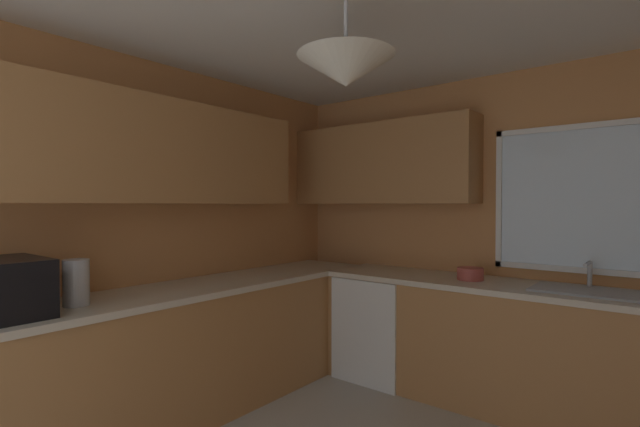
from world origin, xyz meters
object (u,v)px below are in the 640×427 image
dishwasher (381,326)px  bowl (470,274)px  microwave (1,288)px  sink_assembly (586,290)px  kettle (76,283)px

dishwasher → bowl: size_ratio=4.40×
microwave → bowl: bearing=61.2°
dishwasher → sink_assembly: bearing=1.4°
sink_assembly → microwave: bearing=-130.0°
dishwasher → sink_assembly: (1.49, 0.04, 0.47)m
dishwasher → bowl: bearing=2.3°
microwave → sink_assembly: (2.15, 2.57, -0.13)m
sink_assembly → bowl: (-0.75, -0.01, 0.03)m
kettle → dishwasher: bearing=73.7°
dishwasher → microwave: size_ratio=1.74×
kettle → bowl: kettle is taller
microwave → kettle: bearing=86.7°
dishwasher → kettle: kettle is taller
kettle → sink_assembly: kettle is taller
sink_assembly → kettle: bearing=-133.9°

